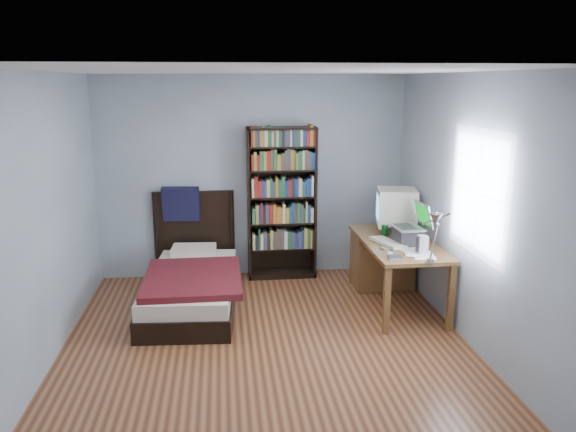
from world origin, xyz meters
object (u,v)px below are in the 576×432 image
Objects in this scene: laptop at (409,232)px; bookshelf at (282,203)px; desk at (386,257)px; crt_monitor at (395,207)px; soda_can at (385,230)px; bed at (192,281)px; desk_lamp at (435,224)px; speaker at (422,244)px; keyboard at (388,243)px.

bookshelf is (-1.23, 1.18, 0.10)m from laptop.
laptop is (0.08, -0.51, 0.44)m from desk.
crt_monitor reaches higher than desk.
bed reaches higher than soda_can.
bed is (-2.20, 1.40, -0.95)m from desk_lamp.
soda_can is (-0.17, -0.18, -0.22)m from crt_monitor.
desk is 3.46× the size of laptop.
crt_monitor is (0.08, -0.01, 0.60)m from desk.
laptop reaches higher than speaker.
keyboard is at bearing -114.26° from crt_monitor.
desk is 0.44m from soda_can.
desk_lamp is 1.27× the size of keyboard.
speaker is (0.02, -0.86, -0.19)m from crt_monitor.
bookshelf is at bearing 126.30° from speaker.
crt_monitor is at bearing 46.68° from soda_can.
laptop is 2.42m from bed.
laptop is 1.09m from desk_lamp.
crt_monitor is 2.44m from bed.
laptop is 0.22× the size of bed.
laptop reaches higher than keyboard.
crt_monitor reaches higher than keyboard.
desk is at bearing 3.26° from bed.
crt_monitor is at bearing 2.81° from bed.
bookshelf reaches higher than bed.
speaker reaches higher than keyboard.
keyboard is 2.19m from bed.
bed is at bearing 147.45° from desk_lamp.
desk is 3.28× the size of keyboard.
desk_lamp reaches higher than speaker.
keyboard is at bearing -10.56° from bed.
desk_lamp reaches higher than laptop.
keyboard is at bearing 95.75° from desk_lamp.
laptop is at bearing -16.35° from keyboard.
desk_lamp is at bearing -91.64° from desk.
bed is at bearing 178.16° from soda_can.
keyboard is (-0.23, -0.01, -0.10)m from laptop.
desk_lamp is 1.12m from keyboard.
keyboard is at bearing -49.60° from bookshelf.
soda_can is 2.22m from bed.
desk_lamp is at bearing -32.55° from bed.
speaker is 2.52m from bed.
speaker reaches higher than desk.
keyboard is at bearing -105.72° from desk.
desk is 0.75× the size of bed.
crt_monitor is 0.86× the size of desk_lamp.
desk is at bearing 98.83° from laptop.
speaker reaches higher than soda_can.
laptop is at bearing -61.59° from soda_can.
crt_monitor is at bearing -9.45° from desk.
bed is at bearing 151.47° from keyboard.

